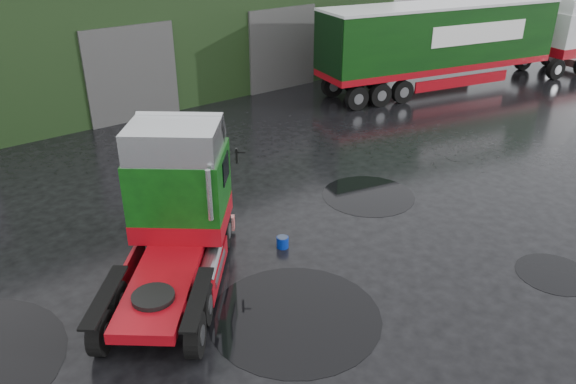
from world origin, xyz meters
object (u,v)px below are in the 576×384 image
object	(u,v)px
wash_bucket	(283,242)
lorry_right	(439,47)
hero_tractor	(165,223)
warehouse	(77,26)

from	to	relation	value
wash_bucket	lorry_right	bearing A→B (deg)	25.26
hero_tractor	warehouse	bearing A→B (deg)	115.83
warehouse	lorry_right	size ratio (longest dim) A/B	1.99
hero_tractor	wash_bucket	world-z (taller)	hero_tractor
warehouse	lorry_right	world-z (taller)	warehouse
lorry_right	wash_bucket	distance (m)	17.04
lorry_right	wash_bucket	xyz separation A→B (m)	(-15.31, -7.22, -1.98)
hero_tractor	lorry_right	bearing A→B (deg)	61.30
hero_tractor	wash_bucket	size ratio (longest dim) A/B	18.29
warehouse	lorry_right	distance (m)	17.77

